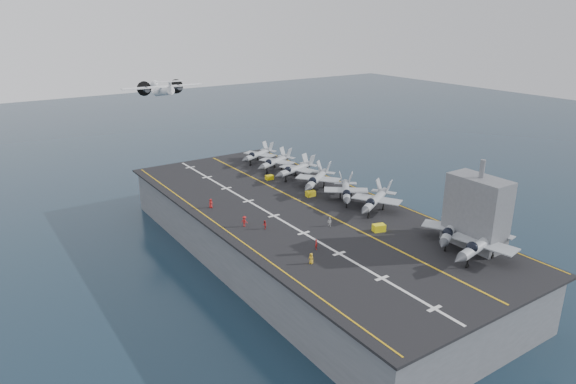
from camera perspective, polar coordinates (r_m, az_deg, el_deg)
ground at (r=107.14m, az=1.20°, el=-7.17°), size 500.00×500.00×0.00m
hull at (r=105.01m, az=1.22°, el=-4.72°), size 36.00×90.00×10.00m
flight_deck at (r=103.01m, az=1.24°, el=-2.08°), size 38.00×92.00×0.40m
foul_line at (r=104.58m, az=2.59°, el=-1.63°), size 0.35×90.00×0.02m
landing_centerline at (r=99.84m, az=-1.58°, el=-2.66°), size 0.50×90.00×0.02m
deck_edge_port at (r=94.88m, az=-7.21°, el=-4.02°), size 0.25×90.00×0.02m
deck_edge_stbd at (r=113.95m, az=8.88°, el=-0.07°), size 0.25×90.00×0.02m
island_superstructure at (r=90.41m, az=20.33°, el=-1.21°), size 5.00×10.00×15.00m
fighter_jet_0 at (r=87.42m, az=20.73°, el=-5.34°), size 17.37×13.29×5.43m
fighter_jet_1 at (r=92.15m, az=17.66°, el=-3.82°), size 17.69×15.81×5.13m
fighter_jet_3 at (r=102.71m, az=9.71°, el=-0.81°), size 17.39×15.51×5.04m
fighter_jet_4 at (r=107.48m, az=6.48°, el=0.19°), size 15.81×16.55×4.80m
fighter_jet_5 at (r=114.25m, az=3.24°, el=1.52°), size 17.55×16.45×5.07m
fighter_jet_6 at (r=122.02m, az=0.88°, el=2.63°), size 15.88×12.87×4.78m
fighter_jet_7 at (r=128.41m, az=-1.42°, el=3.46°), size 16.02×13.73×4.69m
fighter_jet_8 at (r=135.65m, az=-3.33°, el=4.25°), size 15.43×13.32×4.51m
tow_cart_a at (r=94.14m, az=10.06°, el=-3.94°), size 2.50×1.99×1.31m
tow_cart_b at (r=110.35m, az=2.52°, el=-0.18°), size 2.12×1.51×1.19m
tow_cart_c at (r=121.44m, az=-2.08°, el=1.63°), size 1.82×1.21×1.07m
crew_0 at (r=81.16m, az=2.59°, el=-7.39°), size 1.05×1.24×1.76m
crew_1 at (r=85.86m, az=3.16°, el=-5.83°), size 1.04×1.25×1.79m
crew_2 at (r=93.68m, az=-2.62°, el=-3.66°), size 0.96×1.15×1.62m
crew_3 at (r=94.98m, az=-4.87°, el=-3.26°), size 1.30×1.44×2.00m
crew_5 at (r=104.78m, az=-8.57°, el=-1.25°), size 1.31×1.06×1.90m
crew_7 at (r=95.04m, az=4.64°, el=-3.34°), size 0.75×1.06×1.70m
transport_plane at (r=146.28m, az=-13.70°, el=10.80°), size 22.97×16.47×5.19m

